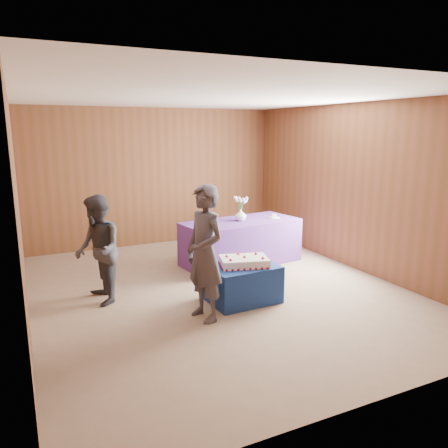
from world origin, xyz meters
TOP-DOWN VIEW (x-y plane):
  - ground at (0.00, 0.00)m, footprint 6.00×6.00m
  - room_shell at (0.00, 0.00)m, footprint 5.04×6.04m
  - cake_table at (0.14, -0.50)m, footprint 0.93×0.74m
  - serving_table at (0.91, 1.03)m, footprint 2.10×1.16m
  - sheet_cake at (0.15, -0.53)m, footprint 0.74×0.60m
  - vase at (0.91, 1.04)m, footprint 0.20×0.20m
  - flower_spray at (0.91, 1.04)m, footprint 0.25×0.25m
  - platter at (0.25, 0.98)m, footprint 0.36×0.36m
  - plate at (1.56, 0.99)m, footprint 0.20×0.20m
  - cake_slice at (1.56, 0.99)m, footprint 0.10×0.09m
  - knife at (1.62, 0.81)m, footprint 0.26×0.06m
  - guest_left at (-0.54, -0.82)m, footprint 0.52×0.68m
  - guest_right at (-1.61, 0.25)m, footprint 0.58×0.73m

SIDE VIEW (x-z plane):
  - ground at x=0.00m, z-range 0.00..0.00m
  - cake_table at x=0.14m, z-range 0.00..0.50m
  - serving_table at x=0.91m, z-range 0.00..0.75m
  - sheet_cake at x=0.15m, z-range 0.48..0.63m
  - guest_right at x=-1.61m, z-range 0.00..1.45m
  - knife at x=1.62m, z-range 0.75..0.75m
  - plate at x=1.56m, z-range 0.75..0.76m
  - platter at x=0.25m, z-range 0.75..0.77m
  - cake_slice at x=1.56m, z-range 0.75..0.84m
  - guest_left at x=-0.54m, z-range 0.00..1.66m
  - vase at x=0.91m, z-range 0.75..0.95m
  - flower_spray at x=0.91m, z-range 1.02..1.21m
  - room_shell at x=0.00m, z-range 0.44..3.16m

